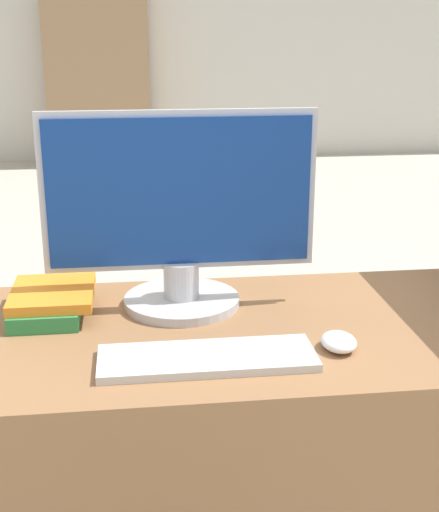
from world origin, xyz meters
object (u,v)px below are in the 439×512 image
object	(u,v)px
mouse	(339,342)
book_stack	(50,301)
monitor	(180,213)
keyboard	(207,358)

from	to	relation	value
mouse	book_stack	distance (m)	0.62
mouse	book_stack	xyz separation A→B (m)	(-0.57, 0.25, 0.01)
monitor	mouse	bearing A→B (deg)	-43.15
keyboard	mouse	size ratio (longest dim) A/B	4.71
keyboard	mouse	xyz separation A→B (m)	(0.26, 0.02, 0.01)
book_stack	mouse	bearing A→B (deg)	-23.49
monitor	keyboard	world-z (taller)	monitor
keyboard	monitor	bearing A→B (deg)	95.17
book_stack	monitor	bearing A→B (deg)	3.67
keyboard	book_stack	distance (m)	0.41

